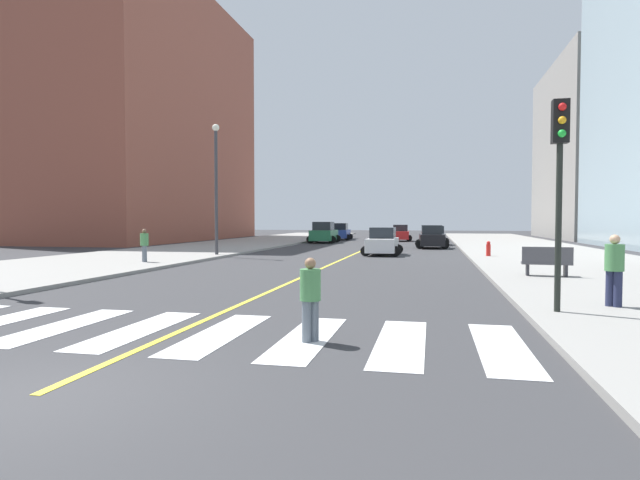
{
  "coord_description": "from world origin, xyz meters",
  "views": [
    {
      "loc": [
        5.04,
        -5.82,
        2.29
      ],
      "look_at": [
        -2.9,
        31.53,
        0.83
      ],
      "focal_mm": 29.44,
      "sensor_mm": 36.0,
      "label": 1
    }
  ],
  "objects_px": {
    "pedestrian_waiting_east": "(614,267)",
    "car_gray_fourth": "(436,236)",
    "pedestrian_walking_west": "(144,244)",
    "pedestrian_crossing": "(310,296)",
    "street_lamp": "(216,179)",
    "park_bench": "(547,262)",
    "fire_hydrant": "(488,249)",
    "car_blue_nearest": "(340,232)",
    "car_white_sixth": "(383,242)",
    "traffic_light_near_corner": "(560,163)",
    "car_black_third": "(432,237)",
    "car_red_fifth": "(401,233)",
    "car_green_second": "(324,233)"
  },
  "relations": [
    {
      "from": "park_bench",
      "to": "pedestrian_waiting_east",
      "type": "xyz_separation_m",
      "value": [
        0.11,
        -7.16,
        0.44
      ]
    },
    {
      "from": "car_black_third",
      "to": "pedestrian_waiting_east",
      "type": "distance_m",
      "value": 29.61
    },
    {
      "from": "car_blue_nearest",
      "to": "car_white_sixth",
      "type": "bearing_deg",
      "value": -76.43
    },
    {
      "from": "pedestrian_waiting_east",
      "to": "pedestrian_walking_west",
      "type": "distance_m",
      "value": 21.29
    },
    {
      "from": "car_gray_fourth",
      "to": "park_bench",
      "type": "xyz_separation_m",
      "value": [
        3.91,
        -27.84,
        -0.12
      ]
    },
    {
      "from": "car_white_sixth",
      "to": "street_lamp",
      "type": "distance_m",
      "value": 11.36
    },
    {
      "from": "car_red_fifth",
      "to": "fire_hydrant",
      "type": "relative_size",
      "value": 4.52
    },
    {
      "from": "car_green_second",
      "to": "traffic_light_near_corner",
      "type": "relative_size",
      "value": 0.96
    },
    {
      "from": "car_green_second",
      "to": "pedestrian_walking_west",
      "type": "distance_m",
      "value": 27.26
    },
    {
      "from": "car_blue_nearest",
      "to": "traffic_light_near_corner",
      "type": "bearing_deg",
      "value": -76.51
    },
    {
      "from": "car_black_third",
      "to": "fire_hydrant",
      "type": "bearing_deg",
      "value": 104.25
    },
    {
      "from": "park_bench",
      "to": "fire_hydrant",
      "type": "height_order",
      "value": "park_bench"
    },
    {
      "from": "car_red_fifth",
      "to": "pedestrian_waiting_east",
      "type": "bearing_deg",
      "value": 98.22
    },
    {
      "from": "traffic_light_near_corner",
      "to": "park_bench",
      "type": "xyz_separation_m",
      "value": [
        1.42,
        8.22,
        -2.91
      ]
    },
    {
      "from": "car_red_fifth",
      "to": "street_lamp",
      "type": "xyz_separation_m",
      "value": [
        -9.77,
        -26.74,
        4.02
      ]
    },
    {
      "from": "car_white_sixth",
      "to": "street_lamp",
      "type": "height_order",
      "value": "street_lamp"
    },
    {
      "from": "car_red_fifth",
      "to": "pedestrian_crossing",
      "type": "bearing_deg",
      "value": 89.36
    },
    {
      "from": "car_gray_fourth",
      "to": "pedestrian_crossing",
      "type": "xyz_separation_m",
      "value": [
        -2.61,
        -39.6,
        0.06
      ]
    },
    {
      "from": "car_red_fifth",
      "to": "fire_hydrant",
      "type": "height_order",
      "value": "car_red_fifth"
    },
    {
      "from": "car_red_fifth",
      "to": "pedestrian_waiting_east",
      "type": "height_order",
      "value": "pedestrian_waiting_east"
    },
    {
      "from": "pedestrian_crossing",
      "to": "pedestrian_walking_west",
      "type": "distance_m",
      "value": 19.06
    },
    {
      "from": "car_blue_nearest",
      "to": "car_red_fifth",
      "type": "bearing_deg",
      "value": -18.05
    },
    {
      "from": "car_red_fifth",
      "to": "car_black_third",
      "type": "bearing_deg",
      "value": 101.52
    },
    {
      "from": "car_green_second",
      "to": "street_lamp",
      "type": "height_order",
      "value": "street_lamp"
    },
    {
      "from": "car_white_sixth",
      "to": "traffic_light_near_corner",
      "type": "xyz_separation_m",
      "value": [
        5.99,
        -21.18,
        2.75
      ]
    },
    {
      "from": "car_blue_nearest",
      "to": "park_bench",
      "type": "height_order",
      "value": "car_blue_nearest"
    },
    {
      "from": "car_blue_nearest",
      "to": "street_lamp",
      "type": "relative_size",
      "value": 0.55
    },
    {
      "from": "pedestrian_crossing",
      "to": "pedestrian_walking_west",
      "type": "xyz_separation_m",
      "value": [
        -12.1,
        14.73,
        0.2
      ]
    },
    {
      "from": "car_red_fifth",
      "to": "pedestrian_waiting_east",
      "type": "distance_m",
      "value": 43.69
    },
    {
      "from": "car_gray_fourth",
      "to": "street_lamp",
      "type": "xyz_separation_m",
      "value": [
        -13.42,
        -18.72,
        4.03
      ]
    },
    {
      "from": "pedestrian_waiting_east",
      "to": "car_gray_fourth",
      "type": "bearing_deg",
      "value": -42.71
    },
    {
      "from": "car_gray_fourth",
      "to": "pedestrian_walking_west",
      "type": "bearing_deg",
      "value": 60.75
    },
    {
      "from": "street_lamp",
      "to": "car_blue_nearest",
      "type": "bearing_deg",
      "value": 84.44
    },
    {
      "from": "traffic_light_near_corner",
      "to": "park_bench",
      "type": "bearing_deg",
      "value": -99.81
    },
    {
      "from": "park_bench",
      "to": "pedestrian_waiting_east",
      "type": "relative_size",
      "value": 1.03
    },
    {
      "from": "car_blue_nearest",
      "to": "street_lamp",
      "type": "height_order",
      "value": "street_lamp"
    },
    {
      "from": "pedestrian_crossing",
      "to": "street_lamp",
      "type": "xyz_separation_m",
      "value": [
        -10.81,
        20.88,
        3.97
      ]
    },
    {
      "from": "car_red_fifth",
      "to": "car_white_sixth",
      "type": "relative_size",
      "value": 0.99
    },
    {
      "from": "car_black_third",
      "to": "car_gray_fourth",
      "type": "relative_size",
      "value": 1.08
    },
    {
      "from": "car_black_third",
      "to": "car_gray_fourth",
      "type": "distance_m",
      "value": 5.73
    },
    {
      "from": "car_blue_nearest",
      "to": "fire_hydrant",
      "type": "xyz_separation_m",
      "value": [
        13.55,
        -26.6,
        -0.32
      ]
    },
    {
      "from": "car_gray_fourth",
      "to": "car_white_sixth",
      "type": "distance_m",
      "value": 15.29
    },
    {
      "from": "traffic_light_near_corner",
      "to": "pedestrian_walking_west",
      "type": "bearing_deg",
      "value": -33.03
    },
    {
      "from": "car_white_sixth",
      "to": "pedestrian_waiting_east",
      "type": "bearing_deg",
      "value": 110.98
    },
    {
      "from": "street_lamp",
      "to": "traffic_light_near_corner",
      "type": "bearing_deg",
      "value": -47.47
    },
    {
      "from": "traffic_light_near_corner",
      "to": "car_gray_fourth",
      "type": "bearing_deg",
      "value": -86.05
    },
    {
      "from": "pedestrian_crossing",
      "to": "street_lamp",
      "type": "relative_size",
      "value": 0.2
    },
    {
      "from": "street_lamp",
      "to": "pedestrian_walking_west",
      "type": "bearing_deg",
      "value": -101.88
    },
    {
      "from": "car_gray_fourth",
      "to": "fire_hydrant",
      "type": "distance_m",
      "value": 16.89
    },
    {
      "from": "park_bench",
      "to": "street_lamp",
      "type": "height_order",
      "value": "street_lamp"
    }
  ]
}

